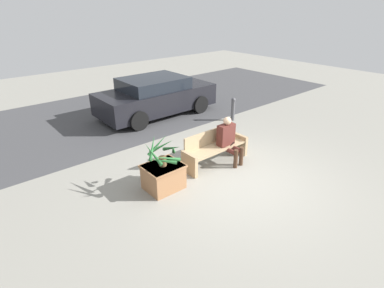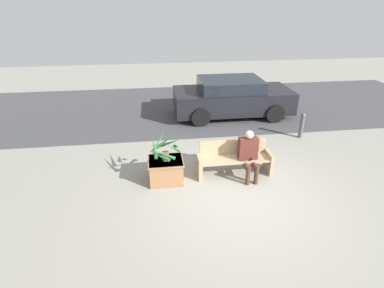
% 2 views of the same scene
% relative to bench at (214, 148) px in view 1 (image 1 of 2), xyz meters
% --- Properties ---
extents(ground_plane, '(30.00, 30.00, 0.00)m').
position_rel_bench_xyz_m(ground_plane, '(-0.18, -0.97, -0.40)').
color(ground_plane, gray).
extents(road_surface, '(20.00, 6.00, 0.01)m').
position_rel_bench_xyz_m(road_surface, '(-0.18, 5.09, -0.39)').
color(road_surface, '#424244').
rests_on(road_surface, ground_plane).
extents(bench, '(1.84, 0.52, 0.82)m').
position_rel_bench_xyz_m(bench, '(0.00, 0.00, 0.00)').
color(bench, tan).
rests_on(bench, ground_plane).
extents(person_seated, '(0.46, 0.62, 1.18)m').
position_rel_bench_xyz_m(person_seated, '(0.29, -0.19, 0.24)').
color(person_seated, '#51231E').
rests_on(person_seated, ground_plane).
extents(planter_box, '(0.82, 0.70, 0.56)m').
position_rel_bench_xyz_m(planter_box, '(-1.68, -0.15, -0.10)').
color(planter_box, '#936642').
rests_on(planter_box, ground_plane).
extents(potted_plant, '(0.81, 0.82, 0.63)m').
position_rel_bench_xyz_m(potted_plant, '(-1.68, -0.15, 0.47)').
color(potted_plant, brown).
rests_on(potted_plant, planter_box).
extents(parked_car, '(4.21, 1.98, 1.36)m').
position_rel_bench_xyz_m(parked_car, '(0.94, 3.98, 0.29)').
color(parked_car, black).
rests_on(parked_car, ground_plane).
extents(bollard_post, '(0.14, 0.14, 0.80)m').
position_rel_bench_xyz_m(bollard_post, '(2.60, 1.77, 0.03)').
color(bollard_post, '#4C4C51').
rests_on(bollard_post, ground_plane).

